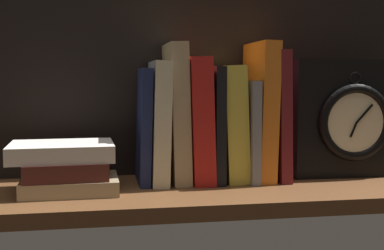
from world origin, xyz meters
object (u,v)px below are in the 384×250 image
at_px(book_gray_chess, 246,130).
at_px(book_maroon_dawkins, 274,115).
at_px(book_yellow_seinlanguage, 230,123).
at_px(book_stack_side, 66,167).
at_px(book_navy_bierce, 144,126).
at_px(framed_clock, 349,119).
at_px(book_black_skeptic, 213,124).
at_px(book_orange_pandolfini, 259,111).
at_px(book_cream_twain, 159,122).
at_px(book_tan_shortstories, 177,113).
at_px(book_red_requiem, 197,120).

distance_m(book_gray_chess, book_maroon_dawkins, 0.06).
distance_m(book_yellow_seinlanguage, book_stack_side, 0.31).
relative_size(book_navy_bierce, framed_clock, 0.92).
height_order(book_black_skeptic, framed_clock, framed_clock).
height_order(book_black_skeptic, book_maroon_dawkins, book_maroon_dawkins).
distance_m(book_navy_bierce, book_black_skeptic, 0.13).
relative_size(book_gray_chess, book_stack_side, 1.03).
bearing_deg(book_black_skeptic, book_stack_side, -166.68).
bearing_deg(book_yellow_seinlanguage, book_maroon_dawkins, 0.00).
height_order(book_orange_pandolfini, book_stack_side, book_orange_pandolfini).
xyz_separation_m(book_cream_twain, book_stack_side, (-0.16, -0.06, -0.07)).
bearing_deg(book_navy_bierce, book_tan_shortstories, 0.00).
relative_size(book_black_skeptic, book_stack_side, 1.17).
bearing_deg(book_black_skeptic, book_navy_bierce, -180.00).
bearing_deg(book_red_requiem, book_black_skeptic, 0.00).
height_order(book_tan_shortstories, book_red_requiem, book_tan_shortstories).
xyz_separation_m(book_tan_shortstories, book_black_skeptic, (0.07, 0.00, -0.02)).
height_order(book_navy_bierce, book_cream_twain, book_cream_twain).
xyz_separation_m(book_cream_twain, framed_clock, (0.37, -0.01, 0.00)).
height_order(book_red_requiem, book_yellow_seinlanguage, book_red_requiem).
height_order(book_orange_pandolfini, framed_clock, book_orange_pandolfini).
bearing_deg(book_tan_shortstories, book_cream_twain, 180.00).
xyz_separation_m(framed_clock, book_stack_side, (-0.53, -0.05, -0.07)).
relative_size(book_black_skeptic, framed_clock, 0.94).
bearing_deg(book_maroon_dawkins, book_orange_pandolfini, 180.00).
relative_size(book_cream_twain, book_orange_pandolfini, 0.86).
relative_size(book_tan_shortstories, book_orange_pandolfini, 0.99).
distance_m(book_red_requiem, book_maroon_dawkins, 0.15).
relative_size(book_gray_chess, framed_clock, 0.82).
height_order(book_tan_shortstories, book_orange_pandolfini, book_orange_pandolfini).
bearing_deg(framed_clock, book_navy_bierce, 178.63).
bearing_deg(book_navy_bierce, book_maroon_dawkins, 0.00).
bearing_deg(book_red_requiem, book_yellow_seinlanguage, 0.00).
distance_m(book_cream_twain, book_yellow_seinlanguage, 0.13).
height_order(book_tan_shortstories, book_maroon_dawkins, book_tan_shortstories).
bearing_deg(book_maroon_dawkins, book_tan_shortstories, 180.00).
bearing_deg(framed_clock, book_tan_shortstories, 178.38).
bearing_deg(book_maroon_dawkins, book_gray_chess, 180.00).
height_order(book_red_requiem, book_stack_side, book_red_requiem).
relative_size(book_yellow_seinlanguage, book_gray_chess, 1.15).
relative_size(book_navy_bierce, book_gray_chess, 1.12).
bearing_deg(book_cream_twain, book_red_requiem, 0.00).
xyz_separation_m(book_tan_shortstories, book_orange_pandolfini, (0.16, 0.00, 0.00)).
relative_size(book_maroon_dawkins, framed_clock, 1.07).
distance_m(book_yellow_seinlanguage, book_gray_chess, 0.03).
height_order(book_gray_chess, book_maroon_dawkins, book_maroon_dawkins).
distance_m(book_gray_chess, framed_clock, 0.21).
distance_m(framed_clock, book_stack_side, 0.54).
bearing_deg(book_navy_bierce, book_red_requiem, 0.00).
distance_m(book_tan_shortstories, framed_clock, 0.34).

